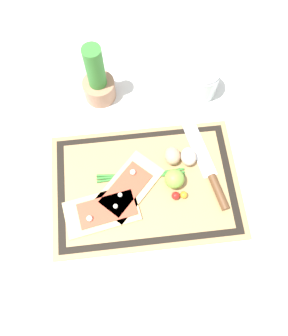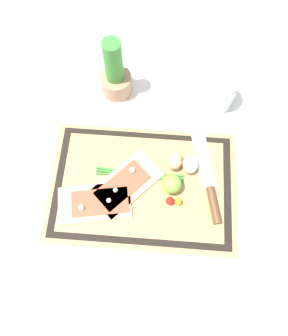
# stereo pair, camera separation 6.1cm
# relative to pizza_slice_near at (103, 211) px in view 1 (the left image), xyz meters

# --- Properties ---
(ground_plane) EXTENTS (6.00, 6.00, 0.00)m
(ground_plane) POSITION_rel_pizza_slice_near_xyz_m (0.12, 0.06, -0.02)
(ground_plane) COLOR silver
(cutting_board) EXTENTS (0.51, 0.35, 0.02)m
(cutting_board) POSITION_rel_pizza_slice_near_xyz_m (0.12, 0.06, -0.01)
(cutting_board) COLOR tan
(cutting_board) RESTS_ON ground_plane
(pizza_slice_near) EXTENTS (0.21, 0.13, 0.02)m
(pizza_slice_near) POSITION_rel_pizza_slice_near_xyz_m (0.00, 0.00, 0.00)
(pizza_slice_near) COLOR #DBBC7F
(pizza_slice_near) RESTS_ON cutting_board
(pizza_slice_far) EXTENTS (0.21, 0.21, 0.02)m
(pizza_slice_far) POSITION_rel_pizza_slice_near_xyz_m (0.07, 0.06, 0.00)
(pizza_slice_far) COLOR #DBBC7F
(pizza_slice_far) RESTS_ON cutting_board
(knife) EXTENTS (0.09, 0.29, 0.02)m
(knife) POSITION_rel_pizza_slice_near_xyz_m (0.30, 0.06, 0.00)
(knife) COLOR silver
(knife) RESTS_ON cutting_board
(egg_brown) EXTENTS (0.04, 0.05, 0.04)m
(egg_brown) POSITION_rel_pizza_slice_near_xyz_m (0.20, 0.13, 0.02)
(egg_brown) COLOR tan
(egg_brown) RESTS_ON cutting_board
(egg_pink) EXTENTS (0.04, 0.05, 0.04)m
(egg_pink) POSITION_rel_pizza_slice_near_xyz_m (0.25, 0.12, 0.02)
(egg_pink) COLOR beige
(egg_pink) RESTS_ON cutting_board
(lime) EXTENTS (0.05, 0.05, 0.05)m
(lime) POSITION_rel_pizza_slice_near_xyz_m (0.20, 0.06, 0.02)
(lime) COLOR #7FB742
(lime) RESTS_ON cutting_board
(cherry_tomato_red) EXTENTS (0.02, 0.02, 0.02)m
(cherry_tomato_red) POSITION_rel_pizza_slice_near_xyz_m (0.20, 0.02, 0.01)
(cherry_tomato_red) COLOR red
(cherry_tomato_red) RESTS_ON cutting_board
(cherry_tomato_yellow) EXTENTS (0.02, 0.02, 0.02)m
(cherry_tomato_yellow) POSITION_rel_pizza_slice_near_xyz_m (0.22, 0.02, 0.00)
(cherry_tomato_yellow) COLOR gold
(cherry_tomato_yellow) RESTS_ON cutting_board
(scallion_bunch) EXTENTS (0.24, 0.03, 0.01)m
(scallion_bunch) POSITION_rel_pizza_slice_near_xyz_m (0.11, 0.09, -0.00)
(scallion_bunch) COLOR #388433
(scallion_bunch) RESTS_ON cutting_board
(herb_pot) EXTENTS (0.10, 0.10, 0.20)m
(herb_pot) POSITION_rel_pizza_slice_near_xyz_m (0.02, 0.37, 0.05)
(herb_pot) COLOR #AD7A5B
(herb_pot) RESTS_ON ground_plane
(sauce_jar) EXTENTS (0.09, 0.09, 0.10)m
(sauce_jar) POSITION_rel_pizza_slice_near_xyz_m (0.33, 0.36, 0.02)
(sauce_jar) COLOR silver
(sauce_jar) RESTS_ON ground_plane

